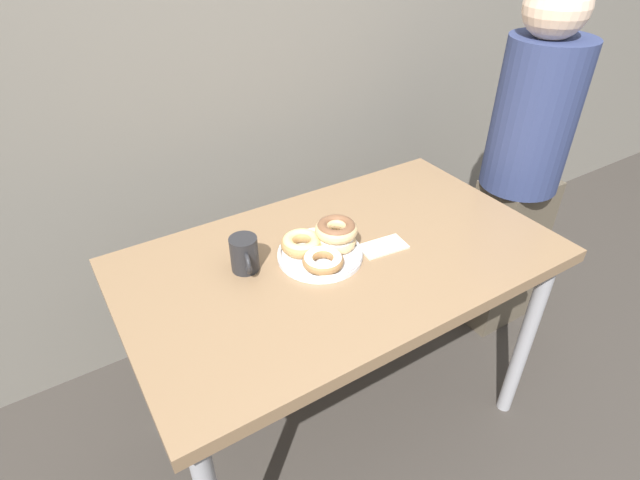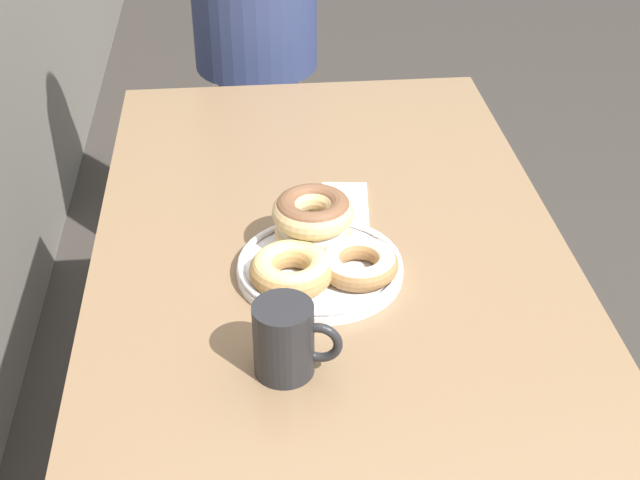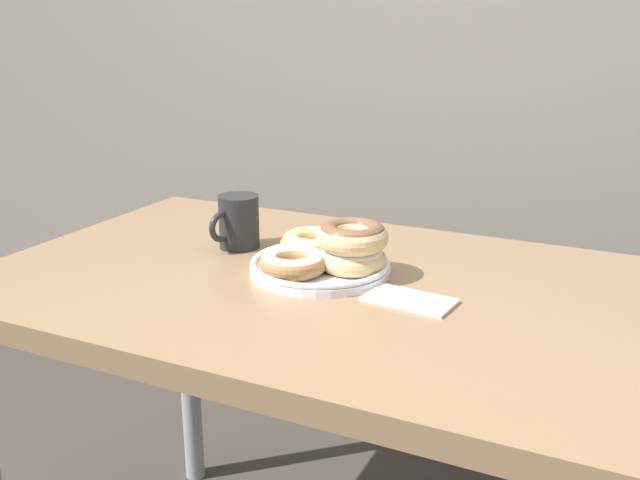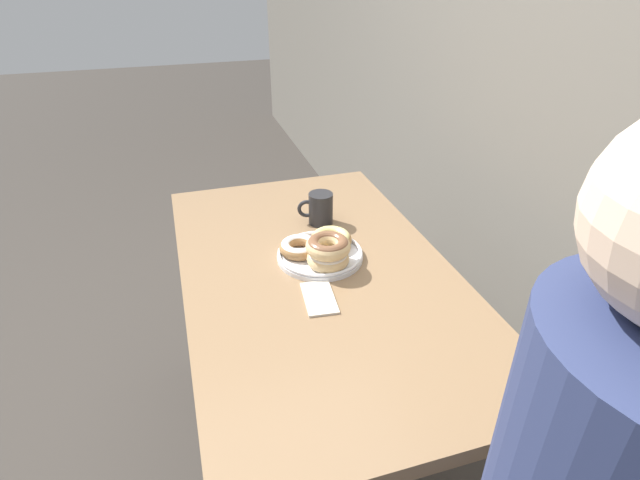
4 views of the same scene
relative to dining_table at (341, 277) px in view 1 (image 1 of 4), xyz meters
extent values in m
cube|color=slate|center=(0.00, 0.73, 0.63)|extent=(8.00, 0.05, 2.60)
cube|color=#846647|center=(0.00, 0.00, 0.06)|extent=(1.25, 0.73, 0.04)
cylinder|color=#99999E|center=(0.56, -0.31, -0.31)|extent=(0.05, 0.05, 0.71)
cylinder|color=#99999E|center=(-0.56, 0.31, -0.31)|extent=(0.05, 0.05, 0.71)
cylinder|color=#99999E|center=(0.56, 0.31, -0.31)|extent=(0.05, 0.05, 0.71)
cylinder|color=white|center=(-0.06, 0.02, 0.09)|extent=(0.25, 0.25, 0.01)
torus|color=white|center=(-0.06, 0.02, 0.10)|extent=(0.24, 0.24, 0.01)
torus|color=#D6B27A|center=(0.00, 0.03, 0.11)|extent=(0.13, 0.13, 0.04)
torus|color=white|center=(0.00, 0.03, 0.12)|extent=(0.12, 0.12, 0.03)
torus|color=#B2844C|center=(-0.09, 0.07, 0.12)|extent=(0.17, 0.17, 0.04)
torus|color=#E0D17F|center=(-0.09, 0.07, 0.12)|extent=(0.16, 0.16, 0.03)
torus|color=#9E7042|center=(-0.08, -0.03, 0.11)|extent=(0.15, 0.15, 0.03)
torus|color=white|center=(-0.08, -0.03, 0.12)|extent=(0.14, 0.14, 0.03)
torus|color=#D6B27A|center=(0.00, 0.03, 0.15)|extent=(0.14, 0.14, 0.04)
torus|color=brown|center=(0.00, 0.03, 0.16)|extent=(0.13, 0.13, 0.03)
cylinder|color=#232326|center=(-0.26, 0.09, 0.13)|extent=(0.08, 0.08, 0.10)
cylinder|color=#382114|center=(-0.26, 0.09, 0.18)|extent=(0.06, 0.06, 0.00)
torus|color=#232326|center=(-0.27, 0.04, 0.13)|extent=(0.03, 0.06, 0.06)
cube|color=brown|center=(0.91, 0.09, -0.32)|extent=(0.28, 0.20, 0.69)
cylinder|color=navy|center=(0.88, 0.09, 0.29)|extent=(0.29, 0.29, 0.54)
sphere|color=beige|center=(0.85, 0.08, 0.66)|extent=(0.21, 0.21, 0.21)
cube|color=beige|center=(0.13, -0.03, 0.08)|extent=(0.15, 0.09, 0.01)
camera|label=1|loc=(-0.67, -0.95, 0.94)|focal=28.00mm
camera|label=2|loc=(-1.12, 0.12, 0.86)|focal=50.00mm
camera|label=3|loc=(0.45, -1.03, 0.51)|focal=40.00mm
camera|label=4|loc=(1.09, -0.33, 0.85)|focal=28.00mm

